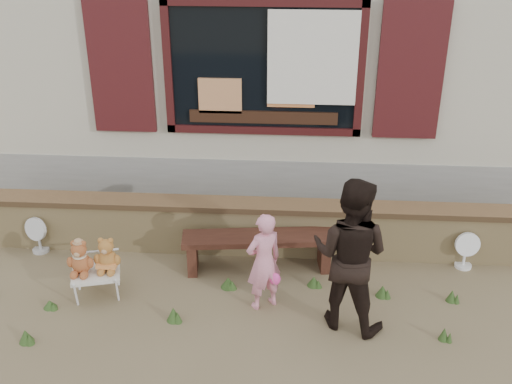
# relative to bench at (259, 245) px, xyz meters

# --- Properties ---
(ground) EXTENTS (80.00, 80.00, 0.00)m
(ground) POSITION_rel_bench_xyz_m (-0.03, -0.59, -0.33)
(ground) COLOR brown
(ground) RESTS_ON ground
(shopfront) EXTENTS (8.04, 5.13, 4.00)m
(shopfront) POSITION_rel_bench_xyz_m (-0.03, 3.90, 1.67)
(shopfront) COLOR #ACA68B
(shopfront) RESTS_ON ground
(brick_wall) EXTENTS (7.10, 0.36, 0.67)m
(brick_wall) POSITION_rel_bench_xyz_m (-0.03, 0.41, 0.01)
(brick_wall) COLOR tan
(brick_wall) RESTS_ON ground
(bench) EXTENTS (1.79, 0.58, 0.45)m
(bench) POSITION_rel_bench_xyz_m (0.00, 0.00, 0.00)
(bench) COLOR #371B13
(bench) RESTS_ON ground
(folding_chair) EXTENTS (0.61, 0.57, 0.31)m
(folding_chair) POSITION_rel_bench_xyz_m (-1.73, -0.65, -0.05)
(folding_chair) COLOR silver
(folding_chair) RESTS_ON ground
(teddy_bear_left) EXTENTS (0.35, 0.32, 0.40)m
(teddy_bear_left) POSITION_rel_bench_xyz_m (-1.86, -0.68, 0.18)
(teddy_bear_left) COLOR brown
(teddy_bear_left) RESTS_ON folding_chair
(teddy_bear_right) EXTENTS (0.35, 0.32, 0.40)m
(teddy_bear_right) POSITION_rel_bench_xyz_m (-1.59, -0.61, 0.18)
(teddy_bear_right) COLOR #905C28
(teddy_bear_right) RESTS_ON folding_chair
(child) EXTENTS (0.48, 0.44, 1.10)m
(child) POSITION_rel_bench_xyz_m (0.10, -0.71, 0.22)
(child) COLOR pink
(child) RESTS_ON ground
(adult) EXTENTS (0.96, 0.86, 1.62)m
(adult) POSITION_rel_bench_xyz_m (0.95, -0.94, 0.48)
(adult) COLOR black
(adult) RESTS_ON ground
(fan_left) EXTENTS (0.31, 0.20, 0.48)m
(fan_left) POSITION_rel_bench_xyz_m (-2.72, 0.21, -0.09)
(fan_left) COLOR silver
(fan_left) RESTS_ON ground
(fan_right) EXTENTS (0.29, 0.20, 0.47)m
(fan_right) POSITION_rel_bench_xyz_m (2.42, 0.21, -0.09)
(fan_right) COLOR white
(fan_right) RESTS_ON ground
(grass_tufts) EXTENTS (5.18, 1.33, 0.16)m
(grass_tufts) POSITION_rel_bench_xyz_m (-0.56, -0.73, -0.26)
(grass_tufts) COLOR #304C1E
(grass_tufts) RESTS_ON ground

